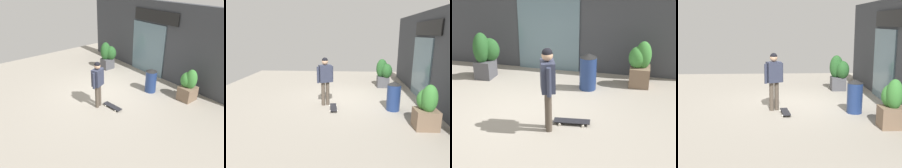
{
  "view_description": "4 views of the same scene",
  "coord_description": "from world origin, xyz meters",
  "views": [
    {
      "loc": [
        6.32,
        -4.65,
        4.31
      ],
      "look_at": [
        0.86,
        -0.31,
        0.82
      ],
      "focal_mm": 35.79,
      "sensor_mm": 36.0,
      "label": 1
    },
    {
      "loc": [
        7.46,
        0.08,
        2.47
      ],
      "look_at": [
        0.86,
        -0.31,
        0.82
      ],
      "focal_mm": 32.37,
      "sensor_mm": 36.0,
      "label": 2
    },
    {
      "loc": [
        2.37,
        -6.18,
        3.23
      ],
      "look_at": [
        0.86,
        -0.31,
        0.82
      ],
      "focal_mm": 50.9,
      "sensor_mm": 36.0,
      "label": 3
    },
    {
      "loc": [
        9.55,
        -0.72,
        2.56
      ],
      "look_at": [
        0.86,
        -0.31,
        0.82
      ],
      "focal_mm": 49.94,
      "sensor_mm": 36.0,
      "label": 4
    }
  ],
  "objects": [
    {
      "name": "ground_plane",
      "position": [
        0.0,
        0.0,
        0.0
      ],
      "size": [
        12.0,
        12.0,
        0.0
      ],
      "primitive_type": "plane",
      "color": "gray"
    },
    {
      "name": "planter_box_right",
      "position": [
        -1.96,
        1.68,
        0.7
      ],
      "size": [
        0.66,
        0.71,
        1.33
      ],
      "color": "#47474C",
      "rests_on": "ground_plane"
    },
    {
      "name": "skateboard",
      "position": [
        1.06,
        -0.45,
        0.06
      ],
      "size": [
        0.78,
        0.32,
        0.08
      ],
      "rotation": [
        0.0,
        0.0,
        0.12
      ],
      "color": "black",
      "rests_on": "ground_plane"
    },
    {
      "name": "skateboarder",
      "position": [
        0.66,
        -0.77,
        1.03
      ],
      "size": [
        0.4,
        0.55,
        1.69
      ],
      "rotation": [
        0.0,
        0.0,
        0.4
      ],
      "color": "#4C4238",
      "rests_on": "ground_plane"
    },
    {
      "name": "building_facade",
      "position": [
        -0.02,
        2.97,
        1.64
      ],
      "size": [
        8.96,
        0.31,
        3.29
      ],
      "color": "#383A3F",
      "rests_on": "ground_plane"
    },
    {
      "name": "planter_box_left",
      "position": [
        2.33,
        2.12,
        0.6
      ],
      "size": [
        0.59,
        0.6,
        1.22
      ],
      "color": "brown",
      "rests_on": "ground_plane"
    },
    {
      "name": "trash_bin",
      "position": [
        1.03,
        1.53,
        0.49
      ],
      "size": [
        0.45,
        0.45,
        0.98
      ],
      "color": "navy",
      "rests_on": "ground_plane"
    }
  ]
}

